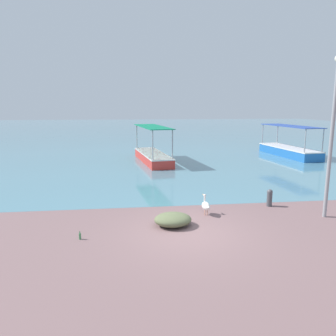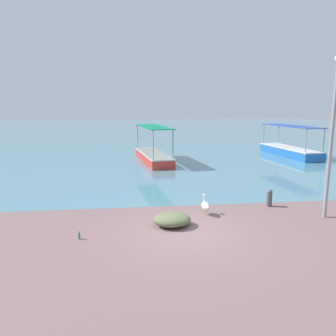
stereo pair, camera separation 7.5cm
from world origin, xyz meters
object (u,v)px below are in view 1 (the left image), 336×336
pelican (206,206)px  net_pile (173,220)px  fishing_boat_outer (289,150)px  mooring_bollard (270,197)px  fishing_boat_center (153,155)px  glass_bottle (80,236)px  lamp_post (332,129)px

pelican → net_pile: bearing=-144.7°
fishing_boat_outer → mooring_bollard: (-7.64, -13.34, -0.14)m
mooring_bollard → pelican: bearing=-165.2°
pelican → mooring_bollard: 3.04m
fishing_boat_outer → pelican: 17.64m
fishing_boat_center → net_pile: 13.58m
fishing_boat_outer → fishing_boat_center: fishing_boat_center is taller
fishing_boat_outer → pelican: size_ratio=8.73×
net_pile → glass_bottle: (-3.11, -0.83, -0.12)m
net_pile → glass_bottle: net_pile is taller
pelican → fishing_boat_center: bearing=95.1°
fishing_boat_outer → lamp_post: 16.34m
fishing_boat_outer → lamp_post: bearing=-112.3°
fishing_boat_outer → pelican: (-10.58, -14.11, -0.16)m
mooring_bollard → net_pile: (-4.38, -1.79, -0.16)m
lamp_post → glass_bottle: 9.64m
lamp_post → glass_bottle: size_ratio=22.09×
mooring_bollard → net_pile: 4.73m
fishing_boat_outer → pelican: fishing_boat_outer is taller
fishing_boat_center → lamp_post: lamp_post is taller
mooring_bollard → glass_bottle: bearing=-160.7°
pelican → mooring_bollard: pelican is taller
lamp_post → mooring_bollard: bearing=134.6°
fishing_boat_outer → fishing_boat_center: bearing=-172.4°
fishing_boat_outer → mooring_bollard: bearing=-119.8°
lamp_post → net_pile: bearing=-177.7°
fishing_boat_outer → pelican: bearing=-126.9°
lamp_post → glass_bottle: bearing=-173.2°
pelican → lamp_post: (4.47, -0.78, 2.97)m
pelican → net_pile: size_ratio=0.61×
fishing_boat_center → pelican: 12.60m
pelican → fishing_boat_outer: bearing=53.1°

